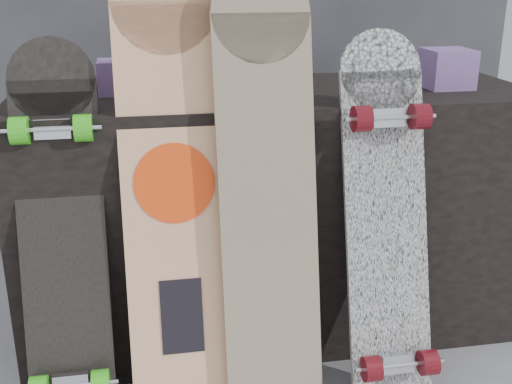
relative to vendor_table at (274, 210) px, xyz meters
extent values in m
cube|color=black|center=(0.00, 0.00, 0.00)|extent=(1.60, 0.60, 0.80)
cube|color=#5A3872|center=(-0.44, 0.03, 0.45)|extent=(0.18, 0.12, 0.10)
cube|color=#5A3872|center=(0.54, -0.05, 0.46)|extent=(0.14, 0.14, 0.12)
cube|color=#D1B78C|center=(-0.03, 0.06, 0.43)|extent=(0.22, 0.10, 0.06)
cube|color=beige|center=(-0.34, -0.35, 0.14)|extent=(0.28, 0.29, 1.08)
cylinder|color=beige|center=(-0.34, -0.21, 0.68)|extent=(0.28, 0.09, 0.27)
cylinder|color=#FC420F|center=(-0.34, -0.34, 0.23)|extent=(0.21, 0.06, 0.21)
cube|color=black|center=(-0.34, -0.43, -0.12)|extent=(0.11, 0.05, 0.19)
cube|color=beige|center=(-0.10, -0.40, 0.13)|extent=(0.26, 0.26, 1.05)
cylinder|color=beige|center=(-0.10, -0.28, 0.65)|extent=(0.26, 0.08, 0.26)
cube|color=white|center=(0.23, -0.40, 0.05)|extent=(0.23, 0.27, 0.90)
cylinder|color=white|center=(0.23, -0.27, 0.49)|extent=(0.23, 0.08, 0.23)
cube|color=silver|center=(0.23, -0.53, -0.26)|extent=(0.09, 0.04, 0.06)
cylinder|color=#560C13|center=(0.15, -0.55, -0.26)|extent=(0.04, 0.07, 0.07)
cylinder|color=#560C13|center=(0.32, -0.55, -0.26)|extent=(0.05, 0.07, 0.07)
cube|color=silver|center=(0.23, -0.35, 0.38)|extent=(0.09, 0.04, 0.06)
cylinder|color=#560C13|center=(0.15, -0.36, 0.38)|extent=(0.04, 0.07, 0.07)
cylinder|color=#560C13|center=(0.32, -0.36, 0.38)|extent=(0.05, 0.07, 0.07)
cube|color=black|center=(-0.64, -0.33, 0.04)|extent=(0.22, 0.26, 0.89)
cylinder|color=black|center=(-0.64, -0.21, 0.49)|extent=(0.22, 0.08, 0.22)
cube|color=silver|center=(-0.64, -0.46, -0.26)|extent=(0.09, 0.04, 0.06)
cylinder|color=green|center=(-0.56, -0.48, -0.26)|extent=(0.04, 0.07, 0.07)
cube|color=silver|center=(-0.64, -0.29, 0.37)|extent=(0.09, 0.04, 0.06)
cylinder|color=green|center=(-0.71, -0.31, 0.38)|extent=(0.04, 0.07, 0.07)
cylinder|color=green|center=(-0.56, -0.31, 0.38)|extent=(0.04, 0.07, 0.07)
camera|label=1|loc=(-0.42, -1.94, 0.76)|focal=45.00mm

